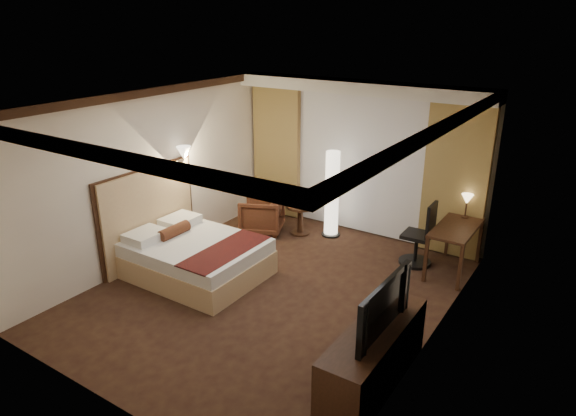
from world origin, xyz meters
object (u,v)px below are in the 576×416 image
Objects in this scene: armchair at (262,212)px; office_chair at (417,233)px; side_table at (300,220)px; bed at (197,258)px; desk at (454,249)px; floor_lamp at (332,194)px; television at (375,300)px; dresser at (374,356)px.

office_chair is (2.79, 0.29, 0.16)m from armchair.
armchair is at bearing -154.37° from side_table.
bed is 3.57× the size of side_table.
desk is (3.18, 2.24, 0.09)m from bed.
floor_lamp reaches higher than office_chair.
office_chair is at bearing 12.40° from television.
floor_lamp reaches higher than armchair.
armchair is 4.36m from television.
floor_lamp is 1.70m from office_chair.
floor_lamp is (1.13, 0.54, 0.41)m from armchair.
desk is at bearing -5.17° from floor_lamp.
armchair reaches higher than side_table.
bed is at bearing -144.90° from desk.
floor_lamp reaches higher than desk.
office_chair is (2.62, 2.19, 0.24)m from bed.
television reaches higher than side_table.
side_table is (0.63, 0.30, -0.10)m from armchair.
office_chair reaches higher than bed.
dresser is at bearing -88.80° from television.
bed reaches higher than side_table.
office_chair is 0.61× the size of dresser.
office_chair is (-0.57, -0.05, 0.15)m from desk.
bed is at bearing -111.36° from floor_lamp.
bed is 1.82× the size of office_chair.
office_chair reaches higher than dresser.
office_chair is 0.92× the size of television.
armchair is (-0.18, 1.90, 0.09)m from bed.
floor_lamp reaches higher than television.
office_chair is at bearing 101.75° from dresser.
armchair is at bearing -175.29° from office_chair.
bed is 1.91m from armchair.
desk is at bearing 71.51° from armchair.
armchair is 4.34m from dresser.
desk is (3.36, 0.34, 0.01)m from armchair.
side_table is 0.75m from floor_lamp.
television is (2.75, -2.98, 0.73)m from side_table.
television reaches higher than bed.
office_chair is (2.16, -0.01, 0.26)m from side_table.
desk is 0.68× the size of dresser.
floor_lamp is at bearing 91.36° from armchair.
dresser is at bearing 27.56° from armchair.
dresser is (0.62, -2.97, -0.19)m from office_chair.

